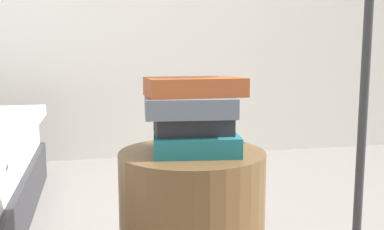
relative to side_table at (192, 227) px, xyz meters
name	(u,v)px	position (x,y,z in m)	size (l,w,h in m)	color
side_table	(192,227)	(0.00, 0.00, 0.00)	(0.44, 0.44, 0.48)	brown
book_teal	(195,143)	(0.01, -0.01, 0.27)	(0.25, 0.21, 0.06)	#1E727F
book_charcoal	(194,124)	(0.00, -0.01, 0.32)	(0.22, 0.15, 0.05)	#28282D
book_slate	(189,106)	(-0.01, -0.01, 0.38)	(0.26, 0.20, 0.06)	slate
book_rust	(194,87)	(0.01, 0.00, 0.43)	(0.28, 0.17, 0.05)	#994723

